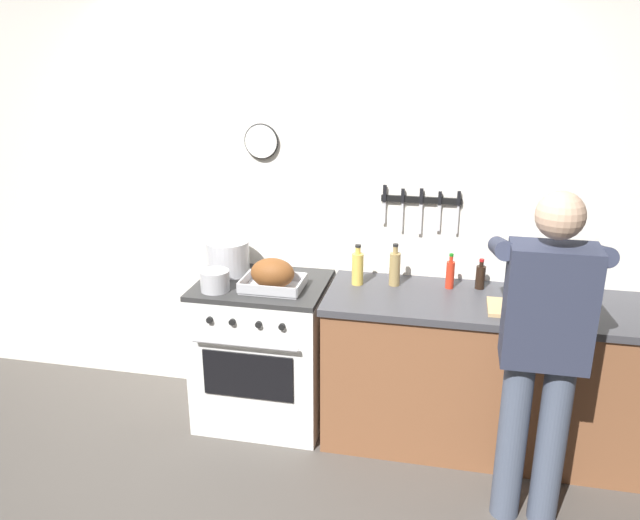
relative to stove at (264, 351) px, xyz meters
The scene contains 14 objects.
wall_back 0.95m from the stove, 58.69° to the left, with size 6.00×0.13×2.60m.
counter_block 1.42m from the stove, ahead, with size 2.03×0.65×0.90m.
stove is the anchor object (origin of this frame).
person_cook 1.70m from the stove, 20.82° to the right, with size 0.51×0.63×1.66m.
roasting_pan 0.55m from the stove, 42.13° to the right, with size 0.35×0.26×0.18m.
stock_pot 0.62m from the stove, 154.73° to the left, with size 0.26×0.26×0.20m.
saucepan 0.58m from the stove, 142.31° to the right, with size 0.17×0.17×0.12m.
cutting_board 1.55m from the stove, ahead, with size 0.36×0.24×0.02m, color tan.
bottle_cooking_oil 0.79m from the stove, ahead, with size 0.07×0.07×0.24m.
bottle_dish_soap 1.63m from the stove, ahead, with size 0.07×0.07×0.24m.
bottle_vinegar 0.96m from the stove, ahead, with size 0.06×0.06×0.25m.
bottle_olive_oil 1.79m from the stove, ahead, with size 0.07×0.07×0.26m.
bottle_soy_sauce 1.37m from the stove, ahead, with size 0.05×0.05×0.18m.
bottle_hot_sauce 1.22m from the stove, ahead, with size 0.05×0.05×0.21m.
Camera 1 is at (0.85, -2.35, 2.25)m, focal length 35.52 mm.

